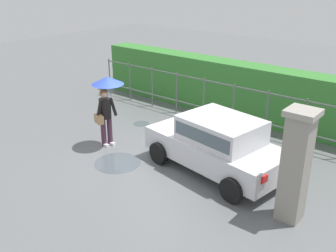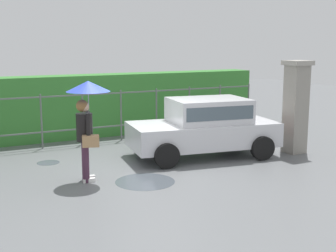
% 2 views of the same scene
% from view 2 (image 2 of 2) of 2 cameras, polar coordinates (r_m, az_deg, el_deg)
% --- Properties ---
extents(ground_plane, '(40.00, 40.00, 0.00)m').
position_cam_2_polar(ground_plane, '(10.78, -2.29, -5.19)').
color(ground_plane, slate).
extents(car, '(3.92, 2.32, 1.48)m').
position_cam_2_polar(car, '(11.77, 4.60, 0.12)').
color(car, silver).
rests_on(car, ground).
extents(pedestrian, '(0.91, 0.91, 2.10)m').
position_cam_2_polar(pedestrian, '(9.64, -10.00, 2.11)').
color(pedestrian, '#47283D').
rests_on(pedestrian, ground).
extents(gate_pillar, '(0.60, 0.60, 2.42)m').
position_cam_2_polar(gate_pillar, '(12.49, 15.50, 2.39)').
color(gate_pillar, gray).
rests_on(gate_pillar, ground).
extents(fence_section, '(10.54, 0.05, 1.50)m').
position_cam_2_polar(fence_section, '(13.50, -8.12, 1.45)').
color(fence_section, '#59605B').
rests_on(fence_section, ground).
extents(hedge_row, '(11.49, 0.90, 1.90)m').
position_cam_2_polar(hedge_row, '(14.50, -9.56, 2.51)').
color(hedge_row, '#387F33').
rests_on(hedge_row, ground).
extents(puddle_near, '(1.26, 1.26, 0.00)m').
position_cam_2_polar(puddle_near, '(9.75, -2.85, -6.87)').
color(puddle_near, '#4C545B').
rests_on(puddle_near, ground).
extents(puddle_far, '(0.55, 0.55, 0.00)m').
position_cam_2_polar(puddle_far, '(11.59, -14.58, -4.40)').
color(puddle_far, '#4C545B').
rests_on(puddle_far, ground).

